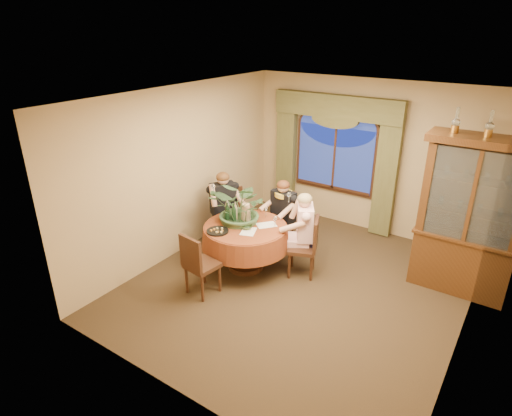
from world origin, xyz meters
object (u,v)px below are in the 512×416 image
Objects in this scene: chair_back at (234,217)px; oil_lamp_center at (490,124)px; chair_right at (302,247)px; person_pink at (304,233)px; chair_back_right at (280,219)px; person_scarf at (283,215)px; wine_bottle_1 at (227,209)px; olive_bowl at (247,227)px; wine_bottle_0 at (227,212)px; wine_bottle_2 at (234,214)px; chair_front_left at (202,263)px; dining_table at (246,247)px; china_cabinet at (469,218)px; oil_lamp_left at (456,120)px; person_back at (223,208)px; wine_bottle_3 at (235,212)px; stoneware_vase at (246,213)px; centerpiece_plant at (242,186)px.

oil_lamp_center is at bearing 141.65° from chair_back.
chair_right is 0.73× the size of person_pink.
person_scarf is (0.14, -0.12, 0.16)m from chair_back_right.
wine_bottle_1 is at bearing 65.96° from person_scarf.
wine_bottle_1 is at bearing 163.44° from olive_bowl.
wine_bottle_0 is 1.00× the size of wine_bottle_2.
chair_back is 0.78m from wine_bottle_1.
chair_right is 1.57m from chair_front_left.
olive_bowl is at bearing 97.10° from person_pink.
dining_table is 0.60× the size of china_cabinet.
oil_lamp_left is (-0.40, 0.00, 1.33)m from china_cabinet.
oil_lamp_center is 0.35× the size of chair_back_right.
wine_bottle_3 is (0.61, -0.47, 0.24)m from person_back.
person_pink is (1.51, -0.17, 0.18)m from chair_back.
wine_bottle_1 is at bearing 78.09° from person_pink.
person_back is 0.86m from stoneware_vase.
wine_bottle_0 is 0.14m from wine_bottle_1.
wine_bottle_2 is at bearing 79.47° from chair_back.
dining_table is at bearing 90.00° from chair_front_left.
dining_table is at bearing 137.32° from olive_bowl.
dining_table is 0.96m from chair_back.
chair_back is 1.53m from person_pink.
wine_bottle_0 and wine_bottle_1 have the same top height.
person_scarf is at bearing -172.08° from china_cabinet.
centerpiece_plant is (-0.96, -0.25, 0.89)m from chair_right.
chair_back_right is (0.03, 1.00, 0.10)m from dining_table.
china_cabinet reaches higher than person_pink.
dining_table is 1.04× the size of person_back.
wine_bottle_0 is (-0.19, -0.13, -0.45)m from centerpiece_plant.
china_cabinet is 1.72× the size of person_back.
wine_bottle_0 is (-2.86, -1.32, -1.57)m from oil_lamp_left.
olive_bowl is at bearing -151.27° from oil_lamp_left.
wine_bottle_2 reaches higher than dining_table.
dining_table is 8.49× the size of olive_bowl.
chair_right is 2.91× the size of wine_bottle_2.
centerpiece_plant reaches higher than stoneware_vase.
oil_lamp_left is 1.00× the size of oil_lamp_center.
wine_bottle_1 is (-3.35, -1.20, -0.24)m from china_cabinet.
oil_lamp_center is (2.95, 1.27, 2.11)m from dining_table.
chair_back_right is at bearing -174.78° from oil_lamp_center.
chair_back_right is (-0.81, 0.67, 0.00)m from chair_right.
oil_lamp_center is 1.03× the size of wine_bottle_1.
person_back is 0.78m from wine_bottle_0.
centerpiece_plant is at bearing 82.87° from chair_right.
person_scarf is at bearing 142.38° from person_back.
chair_front_left is at bearing 62.74° from chair_back.
oil_lamp_left reaches higher than chair_front_left.
wine_bottle_3 is (-0.21, 0.03, 0.54)m from dining_table.
chair_right is 1.00× the size of chair_back_right.
chair_front_left reaches higher than dining_table.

